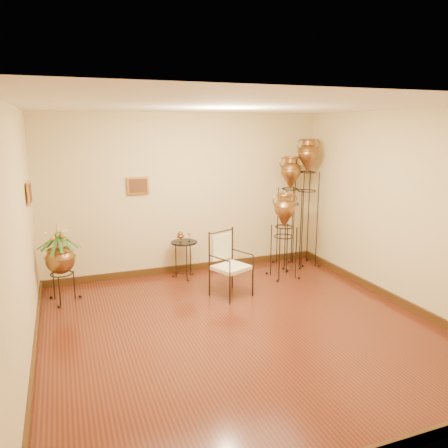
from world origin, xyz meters
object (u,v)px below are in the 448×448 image
object	(u,v)px
amphora_tall	(306,202)
side_table	(184,259)
armchair	(231,265)
amphora_mid	(289,211)
planter_urn	(60,256)

from	to	relation	value
amphora_tall	side_table	world-z (taller)	amphora_tall
side_table	armchair	bearing A→B (deg)	-67.40
amphora_mid	planter_urn	xyz separation A→B (m)	(-4.01, -0.38, -0.34)
armchair	amphora_tall	bearing A→B (deg)	4.95
armchair	amphora_mid	bearing A→B (deg)	11.56
amphora_tall	planter_urn	world-z (taller)	amphora_tall
amphora_mid	side_table	world-z (taller)	amphora_mid
amphora_tall	amphora_mid	bearing A→B (deg)	161.23
planter_urn	amphora_tall	bearing A→B (deg)	3.71
planter_urn	side_table	size ratio (longest dim) A/B	1.54
amphora_tall	armchair	world-z (taller)	amphora_tall
planter_urn	amphora_mid	bearing A→B (deg)	5.36
amphora_mid	armchair	xyz separation A→B (m)	(-1.58, -1.07, -0.54)
side_table	amphora_mid	bearing A→B (deg)	-0.02
amphora_tall	side_table	bearing A→B (deg)	177.56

